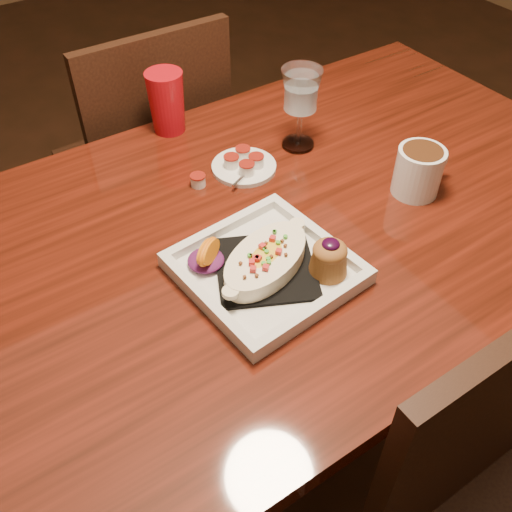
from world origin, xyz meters
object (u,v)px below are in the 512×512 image
plate (272,264)px  saucer (244,165)px  table (277,252)px  chair_far (151,163)px  coffee_mug (420,169)px  goblet (301,95)px  red_tumbler (167,102)px

plate → saucer: 0.31m
table → chair_far: size_ratio=1.61×
table → coffee_mug: 0.33m
table → coffee_mug: size_ratio=11.25×
goblet → red_tumbler: (-0.21, 0.22, -0.06)m
chair_far → coffee_mug: chair_far is taller
plate → saucer: (0.13, 0.29, -0.01)m
table → goblet: goblet is taller
coffee_mug → plate: bearing=-177.1°
plate → goblet: size_ratio=1.61×
table → coffee_mug: coffee_mug is taller
plate → red_tumbler: (0.07, 0.52, 0.05)m
goblet → saucer: bearing=-176.3°
plate → coffee_mug: (0.38, 0.03, 0.03)m
plate → goblet: goblet is taller
saucer → red_tumbler: (-0.06, 0.23, 0.06)m
saucer → red_tumbler: size_ratio=0.98×
chair_far → goblet: size_ratio=5.09×
plate → goblet: bearing=41.7°
chair_far → red_tumbler: (-0.03, -0.23, 0.31)m
saucer → coffee_mug: bearing=-45.4°
goblet → plate: bearing=-133.3°
table → goblet: 0.34m
table → goblet: size_ratio=8.21×
plate → chair_far: bearing=77.4°
chair_far → coffee_mug: (0.28, -0.72, 0.30)m
plate → red_tumbler: 0.52m
plate → coffee_mug: coffee_mug is taller
chair_far → red_tumbler: bearing=82.7°
plate → goblet: (0.28, 0.30, 0.10)m
plate → coffee_mug: 0.38m
coffee_mug → saucer: 0.36m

